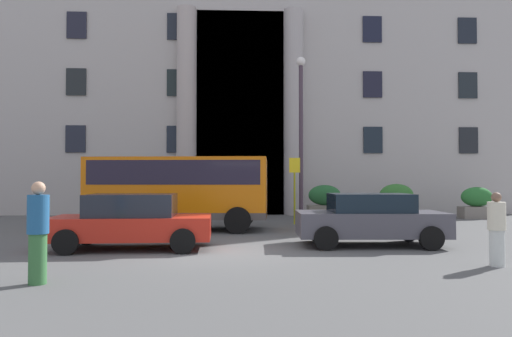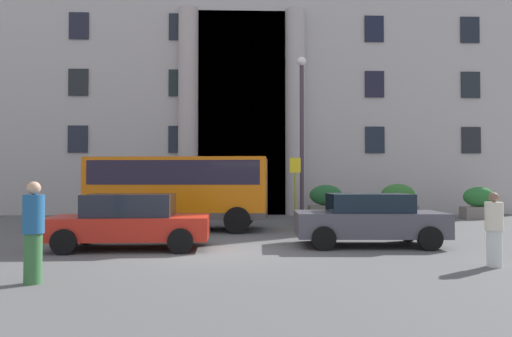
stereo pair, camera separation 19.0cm
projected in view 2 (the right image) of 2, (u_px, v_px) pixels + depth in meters
The scene contains 15 objects.
ground_plane at pixel (214, 255), 11.86m from camera, with size 80.00×64.00×0.12m, color #4E4E4E.
office_building_facade at pixel (230, 65), 29.53m from camera, with size 32.11×9.75×17.79m.
orange_minibus at pixel (180, 187), 17.34m from camera, with size 6.48×3.03×2.60m.
bus_stop_sign at pixel (295, 183), 19.48m from camera, with size 0.44×0.08×2.70m.
hedge_planter_entrance_left at pixel (132, 206), 21.88m from camera, with size 2.15×0.88×1.32m.
hedge_planter_entrance_right at pixel (398, 202), 22.30m from camera, with size 1.66×0.86×1.62m.
hedge_planter_east at pixel (479, 203), 22.36m from camera, with size 1.56×0.78×1.48m.
hedge_planter_far_east at pixel (229, 203), 22.56m from camera, with size 2.09×0.85×1.46m.
hedge_planter_west at pixel (326, 202), 22.33m from camera, with size 1.59×0.76×1.57m.
parked_sedan_second at pixel (368, 219), 13.13m from camera, with size 4.04×2.21×1.42m.
parked_coupe_end at pixel (130, 221), 12.51m from camera, with size 4.13×2.13×1.43m.
scooter_by_planter at pixel (106, 223), 14.83m from camera, with size 2.07×0.63×0.89m.
pedestrian_child_trailing at pixel (33, 232), 8.31m from camera, with size 0.36×0.36×1.77m.
pedestrian_woman_dark_dress at pixel (494, 230), 9.92m from camera, with size 0.36×0.36×1.54m.
lamppost_plaza_centre at pixel (302, 125), 20.69m from camera, with size 0.40×0.40×7.14m.
Camera 2 is at (0.64, -11.93, 1.79)m, focal length 33.69 mm.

